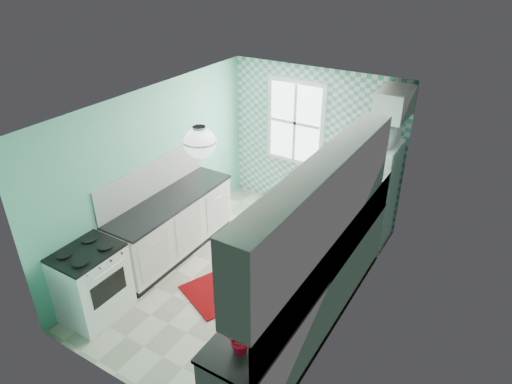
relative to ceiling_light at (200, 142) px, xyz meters
The scene contains 26 objects.
floor 2.47m from the ceiling_light, 90.00° to the left, with size 3.00×4.40×0.02m, color beige.
ceiling 0.82m from the ceiling_light, 90.00° to the left, with size 3.00×4.40×0.02m, color white.
wall_back 3.20m from the ceiling_light, 90.00° to the left, with size 3.00×0.02×2.50m, color #64C5A4.
wall_front 1.77m from the ceiling_light, 90.00° to the right, with size 3.00×0.02×2.50m, color #64C5A4.
wall_left 2.02m from the ceiling_light, 152.09° to the left, with size 0.02×4.40×2.50m, color #64C5A4.
wall_right 2.02m from the ceiling_light, 27.91° to the left, with size 0.02×4.40×2.50m, color #64C5A4.
accent_wall 3.17m from the ceiling_light, 90.00° to the left, with size 3.00×0.01×2.50m, color #53ADA0.
window 3.08m from the ceiling_light, 96.74° to the left, with size 1.04×0.05×1.44m.
backsplash_right 1.91m from the ceiling_light, 15.05° to the left, with size 0.02×3.60×0.51m, color white.
backsplash_left 2.00m from the ceiling_light, 154.02° to the left, with size 0.02×2.15×0.51m, color white.
upper_cabinets_right 1.41m from the ceiling_light, ahead, with size 0.33×3.20×0.90m, color silver.
upper_cabinet_fridge 2.93m from the ceiling_light, 63.70° to the left, with size 0.40×0.74×0.40m, color silver.
ceiling_light is the anchor object (origin of this frame).
base_cabinets_right 2.26m from the ceiling_light, 18.43° to the left, with size 0.60×3.60×0.90m, color white.
countertop_right 1.88m from the ceiling_light, 18.65° to the left, with size 0.63×3.60×0.04m, color black.
base_cabinets_left 2.34m from the ceiling_light, 148.86° to the left, with size 0.60×2.15×0.90m, color white.
countertop_left 1.97m from the ceiling_light, 148.54° to the left, with size 0.63×2.15×0.04m, color black.
fridge 3.22m from the ceiling_light, 67.02° to the left, with size 0.71×0.71×1.64m.
stove 2.33m from the ceiling_light, 146.35° to the right, with size 0.62×0.78×0.94m.
sink 2.30m from the ceiling_light, 48.76° to the left, with size 0.45×0.38×0.53m.
rug 2.36m from the ceiling_light, 94.03° to the left, with size 0.80×1.15×0.02m, color maroon.
dish_towel 2.36m from the ceiling_light, 52.93° to the left, with size 0.02×0.24×0.37m, color #59BDAE.
fruit_bowl 1.96m from the ceiling_light, 31.82° to the right, with size 0.24×0.24×0.06m, color white.
potted_plant 2.03m from the ceiling_light, 41.91° to the right, with size 0.26×0.23×0.29m, color red.
soap_bottle 2.38m from the ceiling_light, 51.39° to the left, with size 0.09×0.09×0.20m, color #9DB6C4.
microwave 2.89m from the ceiling_light, 67.02° to the left, with size 0.58×0.40×0.32m, color white.
Camera 1 is at (2.82, -4.29, 4.17)m, focal length 32.00 mm.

